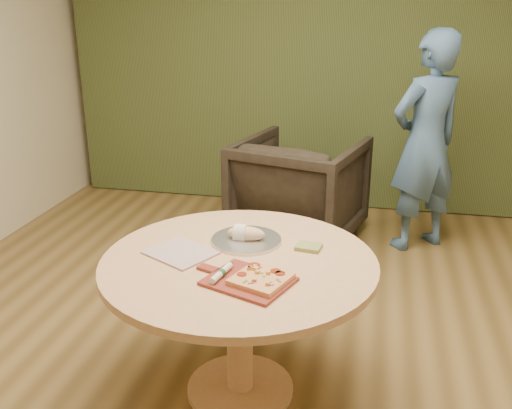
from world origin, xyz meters
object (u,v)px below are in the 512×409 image
object	(u,v)px
pizza_paddle	(247,281)
armchair	(300,185)
serving_tray	(246,240)
flatbread_pizza	(261,279)
cutlery_roll	(221,273)
pedestal_table	(239,286)
bread_roll	(245,233)
person_standing	(425,143)

from	to	relation	value
pizza_paddle	armchair	bearing A→B (deg)	112.68
pizza_paddle	serving_tray	xyz separation A→B (m)	(-0.10, 0.43, -0.00)
pizza_paddle	flatbread_pizza	distance (m)	0.07
flatbread_pizza	cutlery_roll	distance (m)	0.18
flatbread_pizza	cutlery_roll	xyz separation A→B (m)	(-0.18, 0.01, 0.00)
pedestal_table	bread_roll	size ratio (longest dim) A/B	6.79
pizza_paddle	cutlery_roll	xyz separation A→B (m)	(-0.11, 0.00, 0.02)
pedestal_table	flatbread_pizza	distance (m)	0.32
cutlery_roll	bread_roll	world-z (taller)	bread_roll
pedestal_table	person_standing	bearing A→B (deg)	64.98
person_standing	bread_roll	bearing A→B (deg)	25.53
serving_tray	bread_roll	distance (m)	0.04
cutlery_roll	serving_tray	size ratio (longest dim) A/B	0.56
pedestal_table	person_standing	size ratio (longest dim) A/B	0.77
flatbread_pizza	bread_roll	world-z (taller)	bread_roll
pedestal_table	cutlery_roll	world-z (taller)	cutlery_roll
pizza_paddle	person_standing	size ratio (longest dim) A/B	0.28
armchair	person_standing	bearing A→B (deg)	-160.72
pizza_paddle	armchair	world-z (taller)	armchair
pedestal_table	bread_roll	distance (m)	0.28
cutlery_roll	person_standing	bearing A→B (deg)	78.68
person_standing	flatbread_pizza	bearing A→B (deg)	33.90
pizza_paddle	person_standing	bearing A→B (deg)	89.77
bread_roll	person_standing	xyz separation A→B (m)	(0.99, 1.87, 0.06)
person_standing	serving_tray	bearing A→B (deg)	25.74
flatbread_pizza	serving_tray	distance (m)	0.46
person_standing	armchair	bearing A→B (deg)	-32.33
pizza_paddle	bread_roll	distance (m)	0.44
flatbread_pizza	person_standing	distance (m)	2.44
pedestal_table	cutlery_roll	distance (m)	0.27
armchair	pedestal_table	bearing A→B (deg)	104.67
cutlery_roll	pizza_paddle	bearing A→B (deg)	10.30
pizza_paddle	armchair	xyz separation A→B (m)	(-0.07, 2.22, -0.28)
pedestal_table	serving_tray	xyz separation A→B (m)	(-0.01, 0.21, 0.15)
armchair	cutlery_roll	bearing A→B (deg)	104.02
bread_roll	serving_tray	bearing A→B (deg)	-0.00
cutlery_roll	serving_tray	distance (m)	0.42
pizza_paddle	serving_tray	bearing A→B (deg)	124.06
flatbread_pizza	serving_tray	xyz separation A→B (m)	(-0.16, 0.43, -0.02)
serving_tray	bread_roll	world-z (taller)	bread_roll
pedestal_table	cutlery_roll	xyz separation A→B (m)	(-0.03, -0.21, 0.17)
bread_roll	pedestal_table	bearing A→B (deg)	-84.13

